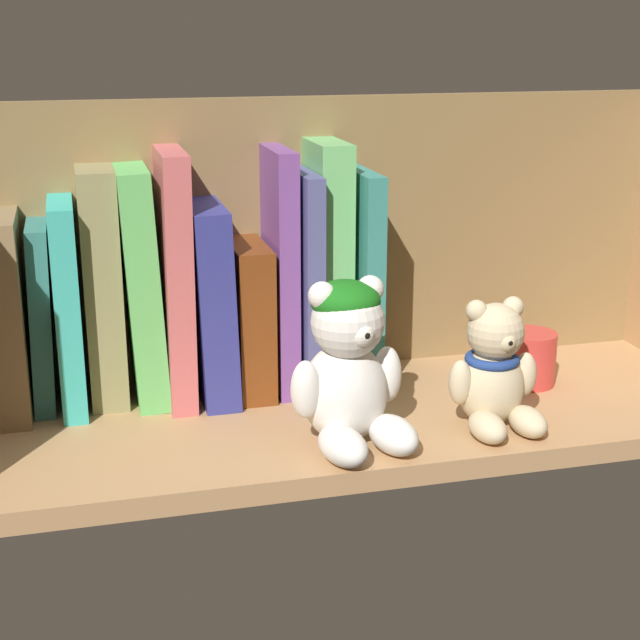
{
  "coord_description": "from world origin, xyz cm",
  "views": [
    {
      "loc": [
        -24.59,
        -82.66,
        37.83
      ],
      "look_at": [
        -3.05,
        0.0,
        11.47
      ],
      "focal_mm": 54.02,
      "sensor_mm": 36.0,
      "label": 1
    }
  ],
  "objects_px": {
    "book_10": "(299,277)",
    "book_11": "(327,263)",
    "teddy_bear_smaller": "(495,373)",
    "book_5": "(141,284)",
    "book_9": "(277,268)",
    "book_1": "(10,311)",
    "book_2": "(41,315)",
    "pillar_candle": "(528,358)",
    "book_4": "(102,286)",
    "book_6": "(173,274)",
    "book_8": "(247,314)",
    "teddy_bear_larger": "(349,368)",
    "book_3": "(68,302)",
    "book_7": "(208,297)",
    "book_12": "(356,274)"
  },
  "relations": [
    {
      "from": "book_10",
      "to": "book_11",
      "type": "distance_m",
      "value": 0.03
    },
    {
      "from": "teddy_bear_smaller",
      "to": "book_5",
      "type": "bearing_deg",
      "value": 151.69
    },
    {
      "from": "book_9",
      "to": "book_1",
      "type": "bearing_deg",
      "value": 180.0
    },
    {
      "from": "book_2",
      "to": "book_9",
      "type": "distance_m",
      "value": 0.23
    },
    {
      "from": "pillar_candle",
      "to": "book_4",
      "type": "bearing_deg",
      "value": 170.54
    },
    {
      "from": "book_1",
      "to": "book_9",
      "type": "distance_m",
      "value": 0.26
    },
    {
      "from": "book_10",
      "to": "book_11",
      "type": "bearing_deg",
      "value": 0.0
    },
    {
      "from": "book_6",
      "to": "book_8",
      "type": "distance_m",
      "value": 0.09
    },
    {
      "from": "book_5",
      "to": "book_1",
      "type": "bearing_deg",
      "value": 180.0
    },
    {
      "from": "book_10",
      "to": "pillar_candle",
      "type": "xyz_separation_m",
      "value": [
        0.23,
        -0.07,
        -0.08
      ]
    },
    {
      "from": "teddy_bear_larger",
      "to": "book_6",
      "type": "bearing_deg",
      "value": 128.71
    },
    {
      "from": "book_4",
      "to": "book_6",
      "type": "relative_size",
      "value": 0.93
    },
    {
      "from": "book_3",
      "to": "book_6",
      "type": "xyz_separation_m",
      "value": [
        0.1,
        0.0,
        0.02
      ]
    },
    {
      "from": "book_6",
      "to": "book_3",
      "type": "bearing_deg",
      "value": 180.0
    },
    {
      "from": "book_7",
      "to": "teddy_bear_smaller",
      "type": "height_order",
      "value": "book_7"
    },
    {
      "from": "book_6",
      "to": "teddy_bear_smaller",
      "type": "relative_size",
      "value": 2.02
    },
    {
      "from": "teddy_bear_larger",
      "to": "teddy_bear_smaller",
      "type": "height_order",
      "value": "teddy_bear_larger"
    },
    {
      "from": "book_4",
      "to": "book_10",
      "type": "bearing_deg",
      "value": 0.0
    },
    {
      "from": "book_4",
      "to": "book_11",
      "type": "distance_m",
      "value": 0.23
    },
    {
      "from": "book_7",
      "to": "book_6",
      "type": "bearing_deg",
      "value": 180.0
    },
    {
      "from": "book_4",
      "to": "book_6",
      "type": "bearing_deg",
      "value": 0.0
    },
    {
      "from": "book_1",
      "to": "book_4",
      "type": "xyz_separation_m",
      "value": [
        0.09,
        0.0,
        0.02
      ]
    },
    {
      "from": "book_10",
      "to": "book_9",
      "type": "bearing_deg",
      "value": 180.0
    },
    {
      "from": "book_9",
      "to": "pillar_candle",
      "type": "bearing_deg",
      "value": -15.78
    },
    {
      "from": "book_6",
      "to": "book_10",
      "type": "bearing_deg",
      "value": 0.0
    },
    {
      "from": "book_9",
      "to": "book_4",
      "type": "bearing_deg",
      "value": 180.0
    },
    {
      "from": "book_6",
      "to": "book_10",
      "type": "distance_m",
      "value": 0.13
    },
    {
      "from": "book_6",
      "to": "book_4",
      "type": "bearing_deg",
      "value": 180.0
    },
    {
      "from": "book_2",
      "to": "book_5",
      "type": "height_order",
      "value": "book_5"
    },
    {
      "from": "book_6",
      "to": "book_7",
      "type": "xyz_separation_m",
      "value": [
        0.03,
        0.0,
        -0.03
      ]
    },
    {
      "from": "book_10",
      "to": "teddy_bear_larger",
      "type": "relative_size",
      "value": 1.48
    },
    {
      "from": "book_2",
      "to": "book_6",
      "type": "xyz_separation_m",
      "value": [
        0.13,
        0.0,
        0.03
      ]
    },
    {
      "from": "pillar_candle",
      "to": "book_6",
      "type": "bearing_deg",
      "value": 168.74
    },
    {
      "from": "teddy_bear_larger",
      "to": "teddy_bear_smaller",
      "type": "xyz_separation_m",
      "value": [
        0.14,
        0.0,
        -0.02
      ]
    },
    {
      "from": "book_4",
      "to": "book_8",
      "type": "height_order",
      "value": "book_4"
    },
    {
      "from": "book_8",
      "to": "book_11",
      "type": "relative_size",
      "value": 0.61
    },
    {
      "from": "teddy_bear_larger",
      "to": "book_8",
      "type": "bearing_deg",
      "value": 109.9
    },
    {
      "from": "book_6",
      "to": "pillar_candle",
      "type": "relative_size",
      "value": 4.36
    },
    {
      "from": "book_5",
      "to": "book_12",
      "type": "distance_m",
      "value": 0.22
    },
    {
      "from": "book_7",
      "to": "teddy_bear_smaller",
      "type": "distance_m",
      "value": 0.29
    },
    {
      "from": "book_1",
      "to": "book_2",
      "type": "distance_m",
      "value": 0.03
    },
    {
      "from": "book_7",
      "to": "book_9",
      "type": "height_order",
      "value": "book_9"
    },
    {
      "from": "book_7",
      "to": "teddy_bear_smaller",
      "type": "relative_size",
      "value": 1.59
    },
    {
      "from": "book_6",
      "to": "book_5",
      "type": "bearing_deg",
      "value": 180.0
    },
    {
      "from": "book_3",
      "to": "book_5",
      "type": "distance_m",
      "value": 0.07
    },
    {
      "from": "book_11",
      "to": "teddy_bear_smaller",
      "type": "distance_m",
      "value": 0.21
    },
    {
      "from": "book_1",
      "to": "book_12",
      "type": "relative_size",
      "value": 0.87
    },
    {
      "from": "book_5",
      "to": "book_7",
      "type": "relative_size",
      "value": 1.19
    },
    {
      "from": "book_3",
      "to": "book_4",
      "type": "distance_m",
      "value": 0.04
    },
    {
      "from": "book_9",
      "to": "pillar_candle",
      "type": "height_order",
      "value": "book_9"
    }
  ]
}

